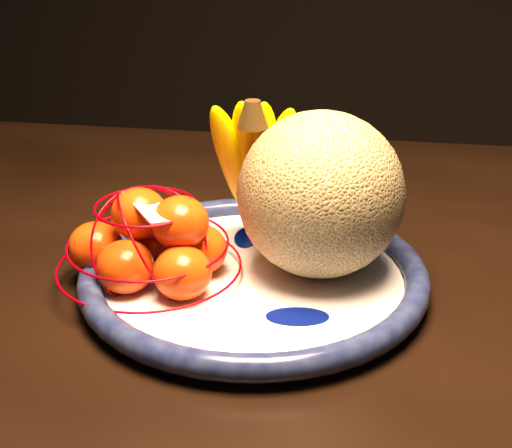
% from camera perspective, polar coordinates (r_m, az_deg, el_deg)
% --- Properties ---
extents(dining_table, '(1.60, 1.04, 0.76)m').
position_cam_1_polar(dining_table, '(0.93, -12.44, -5.68)').
color(dining_table, black).
rests_on(dining_table, ground).
extents(fruit_bowl, '(0.37, 0.37, 0.03)m').
position_cam_1_polar(fruit_bowl, '(0.76, -0.19, -4.09)').
color(fruit_bowl, white).
rests_on(fruit_bowl, dining_table).
extents(cantaloupe, '(0.17, 0.17, 0.17)m').
position_cam_1_polar(cantaloupe, '(0.74, 5.19, 2.37)').
color(cantaloupe, olive).
rests_on(cantaloupe, fruit_bowl).
extents(banana_bunch, '(0.13, 0.12, 0.19)m').
position_cam_1_polar(banana_bunch, '(0.80, 0.05, 4.93)').
color(banana_bunch, '#FBD400').
rests_on(banana_bunch, fruit_bowl).
extents(mandarin_bag, '(0.26, 0.26, 0.12)m').
position_cam_1_polar(mandarin_bag, '(0.75, -8.29, -1.64)').
color(mandarin_bag, '#F05112').
rests_on(mandarin_bag, fruit_bowl).
extents(price_tag, '(0.07, 0.07, 0.01)m').
position_cam_1_polar(price_tag, '(0.72, -8.56, 1.38)').
color(price_tag, white).
rests_on(price_tag, mandarin_bag).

